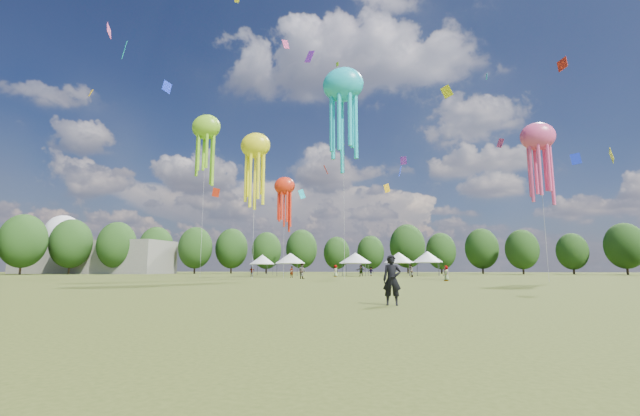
# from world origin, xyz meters

# --- Properties ---
(ground) EXTENTS (300.00, 300.00, 0.00)m
(ground) POSITION_xyz_m (0.00, 0.00, 0.00)
(ground) COLOR #384416
(ground) RESTS_ON ground
(observer_main) EXTENTS (0.63, 0.43, 1.67)m
(observer_main) POSITION_xyz_m (6.97, -2.44, 0.83)
(observer_main) COLOR black
(observer_main) RESTS_ON ground
(spectator_near) EXTENTS (1.14, 1.08, 1.86)m
(spectator_near) POSITION_xyz_m (-6.05, 32.37, 0.93)
(spectator_near) COLOR gray
(spectator_near) RESTS_ON ground
(spectators_far) EXTENTS (29.22, 28.71, 1.89)m
(spectators_far) POSITION_xyz_m (-1.09, 46.80, 0.87)
(spectators_far) COLOR gray
(spectators_far) RESTS_ON ground
(festival_tents) EXTENTS (35.27, 11.47, 4.29)m
(festival_tents) POSITION_xyz_m (-3.68, 55.46, 3.09)
(festival_tents) COLOR #47474C
(festival_tents) RESTS_ON ground
(show_kites) EXTENTS (46.90, 15.89, 26.60)m
(show_kites) POSITION_xyz_m (-7.35, 33.46, 18.64)
(show_kites) COLOR #FFF61A
(show_kites) RESTS_ON ground
(small_kites) EXTENTS (71.46, 68.65, 42.40)m
(small_kites) POSITION_xyz_m (-1.06, 44.37, 28.39)
(small_kites) COLOR #FFF61A
(small_kites) RESTS_ON ground
(treeline) EXTENTS (201.57, 95.24, 13.43)m
(treeline) POSITION_xyz_m (-3.87, 62.51, 6.54)
(treeline) COLOR #38281C
(treeline) RESTS_ON ground
(hangar) EXTENTS (40.00, 12.00, 8.00)m
(hangar) POSITION_xyz_m (-72.00, 72.00, 4.00)
(hangar) COLOR gray
(hangar) RESTS_ON ground
(radome) EXTENTS (9.00, 9.00, 16.00)m
(radome) POSITION_xyz_m (-88.00, 78.00, 9.99)
(radome) COLOR white
(radome) RESTS_ON ground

